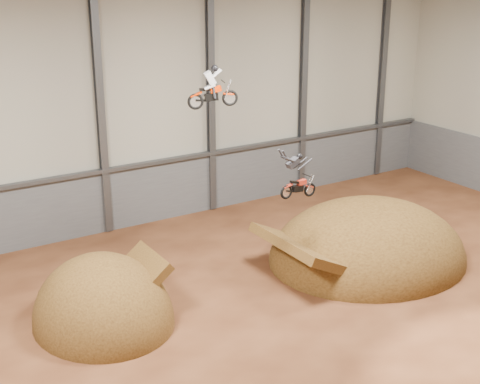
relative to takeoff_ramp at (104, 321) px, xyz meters
name	(u,v)px	position (x,y,z in m)	size (l,w,h in m)	color
floor	(324,332)	(7.22, -5.54, 0.00)	(40.00, 40.00, 0.00)	#452212
back_wall	(156,100)	(7.22, 9.46, 7.00)	(40.00, 0.10, 14.00)	#AEAB9A
lower_band_back	(161,191)	(7.22, 9.36, 1.75)	(39.80, 0.18, 3.50)	#5B5D63
steel_rail	(161,161)	(7.22, 9.21, 3.55)	(39.80, 0.35, 0.20)	#47494F
steel_column_2	(100,107)	(3.89, 9.26, 7.00)	(0.40, 0.36, 13.90)	#47494F
steel_column_3	(211,95)	(10.56, 9.26, 7.00)	(0.40, 0.36, 13.90)	#47494F
steel_column_4	(303,84)	(17.22, 9.26, 7.00)	(0.40, 0.36, 13.90)	#47494F
steel_column_5	(382,75)	(23.89, 9.26, 7.00)	(0.40, 0.36, 13.90)	#47494F
takeoff_ramp	(104,321)	(0.00, 0.00, 0.00)	(5.71, 6.59, 5.71)	#3E270F
landing_ramp	(367,259)	(13.57, -1.18, 0.00)	(10.33, 9.13, 5.96)	#3E270F
fmx_rider_a	(213,85)	(5.74, 0.58, 9.28)	(2.16, 0.82, 1.96)	#EA2F00
fmx_rider_b	(298,173)	(8.39, -2.02, 5.60)	(2.57, 0.74, 2.21)	red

